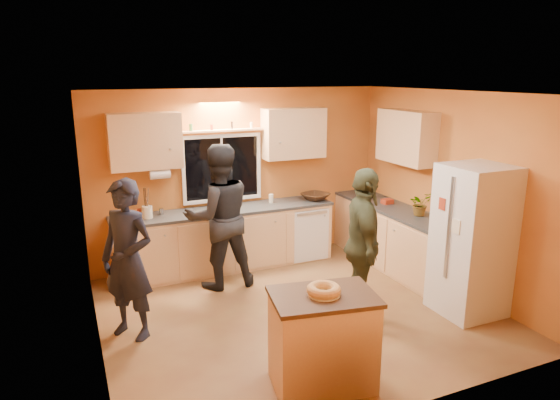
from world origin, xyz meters
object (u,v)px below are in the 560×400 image
refrigerator (472,241)px  person_left (128,260)px  island (323,340)px  person_right (363,245)px  person_center (219,217)px

refrigerator → person_left: bearing=164.8°
island → person_left: 2.25m
person_left → person_right: 2.61m
refrigerator → person_right: (-1.26, 0.39, -0.00)m
refrigerator → island: refrigerator is taller
person_left → person_right: (2.53, -0.64, 0.02)m
person_left → person_center: size_ratio=0.91×
person_center → person_right: (1.25, -1.54, -0.07)m
person_left → person_right: bearing=32.5°
island → person_right: size_ratio=0.57×
refrigerator → person_center: 3.16m
person_right → refrigerator: bearing=-84.7°
refrigerator → island: (-2.31, -0.60, -0.44)m
person_left → person_center: bearing=81.6°
island → refrigerator: bearing=24.6°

